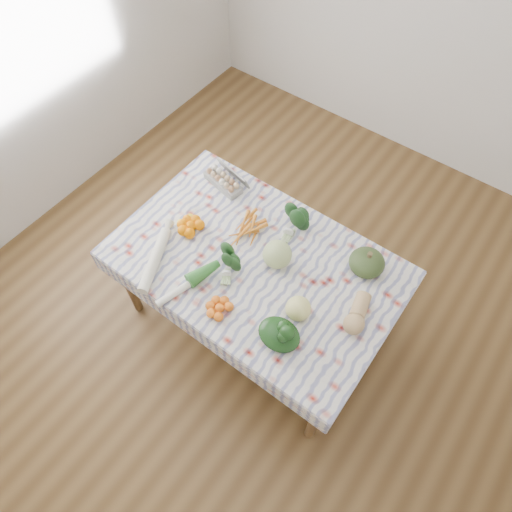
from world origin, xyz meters
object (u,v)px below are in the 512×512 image
Objects in this scene: butternut_squash at (358,313)px; dining_table at (256,269)px; kabocha_squash at (367,263)px; egg_carton at (223,181)px; cabbage at (277,254)px; grapefruit at (298,308)px.

dining_table is at bearing 170.52° from butternut_squash.
dining_table is 0.65m from kabocha_squash.
egg_carton is 1.22m from butternut_squash.
egg_carton is 1.06m from kabocha_squash.
butternut_squash is at bearing -69.16° from kabocha_squash.
kabocha_squash is at bearing 31.52° from cabbage.
kabocha_squash is at bearing 31.94° from dining_table.
egg_carton is at bearing 179.10° from kabocha_squash.
butternut_squash is at bearing -4.06° from egg_carton.
butternut_squash is (1.17, -0.32, 0.02)m from egg_carton.
egg_carton is 0.69m from cabbage.
dining_table is 6.58× the size of butternut_squash.
cabbage is (-0.43, -0.27, 0.02)m from kabocha_squash.
kabocha_squash is (1.06, -0.02, 0.03)m from egg_carton.
dining_table is 0.64m from egg_carton.
kabocha_squash is 0.32m from butternut_squash.
cabbage is 1.22× the size of grapefruit.
butternut_squash reaches higher than egg_carton.
butternut_squash is (0.65, 0.03, 0.14)m from dining_table.
cabbage is (0.63, -0.28, 0.05)m from egg_carton.
dining_table is at bearing -148.06° from kabocha_squash.
grapefruit reaches higher than dining_table.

